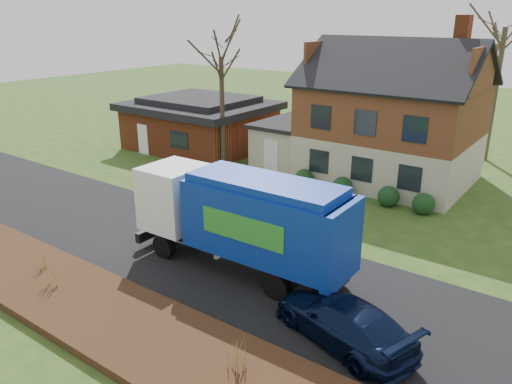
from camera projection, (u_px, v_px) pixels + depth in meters
The scene contains 13 objects.
ground at pixel (207, 255), 20.35m from camera, with size 120.00×120.00×0.00m, color #2A4818.
road at pixel (207, 255), 20.35m from camera, with size 80.00×7.00×0.02m, color black.
mulch_verge at pixel (99, 311), 16.27m from camera, with size 80.00×3.50×0.30m, color #311C10.
main_house at pixel (384, 111), 28.76m from camera, with size 12.95×8.95×9.26m.
ranch_house at pixel (200, 123), 36.29m from camera, with size 9.80×8.20×3.70m.
garbage_truck at pixel (244, 217), 18.46m from camera, with size 8.99×2.51×3.84m.
silver_sedan at pixel (176, 191), 25.79m from camera, with size 1.44×4.14×1.36m, color #999CA1.
navy_wagon at pixel (343, 321), 14.82m from camera, with size 1.95×4.79×1.39m, color black.
tree_front_west at pixel (221, 39), 29.19m from camera, with size 3.22×3.22×9.58m.
tree_back at pixel (509, 8), 30.50m from camera, with size 3.66×3.66×11.59m.
grass_clump_west at pixel (42, 258), 18.62m from camera, with size 0.31×0.26×0.83m.
grass_clump_mid at pixel (48, 275), 17.29m from camera, with size 0.34×0.28×0.95m.
grass_clump_east at pixel (238, 355), 13.19m from camera, with size 0.39×0.32×0.97m.
Camera 1 is at (12.38, -13.61, 9.31)m, focal length 35.00 mm.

